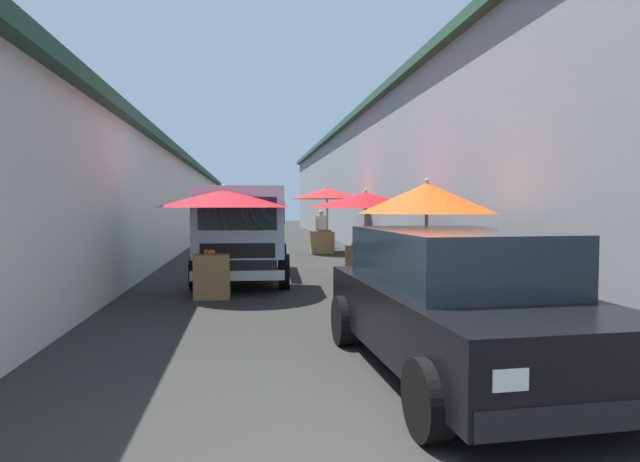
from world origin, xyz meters
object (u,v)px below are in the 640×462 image
(hatchback_car, at_px, (457,301))
(fruit_stall_mid_lane, at_px, (430,215))
(fruit_stall_far_right, at_px, (222,211))
(delivery_truck, at_px, (242,237))
(vendor_by_crates, at_px, (321,227))
(fruit_stall_near_right, at_px, (326,201))
(fruit_stall_near_left, at_px, (365,210))
(vendor_in_shade, at_px, (219,232))

(hatchback_car, bearing_deg, fruit_stall_mid_lane, -14.38)
(fruit_stall_far_right, relative_size, hatchback_car, 0.63)
(delivery_truck, distance_m, vendor_by_crates, 9.73)
(fruit_stall_mid_lane, bearing_deg, fruit_stall_far_right, 56.83)
(fruit_stall_near_right, relative_size, hatchback_car, 0.67)
(fruit_stall_near_left, bearing_deg, vendor_in_shade, 43.92)
(fruit_stall_far_right, distance_m, fruit_stall_near_right, 9.16)
(fruit_stall_near_right, bearing_deg, vendor_by_crates, -2.07)
(vendor_by_crates, bearing_deg, fruit_stall_near_right, 177.93)
(fruit_stall_mid_lane, height_order, fruit_stall_near_right, fruit_stall_near_right)
(fruit_stall_near_right, bearing_deg, fruit_stall_near_left, 178.99)
(fruit_stall_near_left, bearing_deg, fruit_stall_mid_lane, -177.89)
(fruit_stall_far_right, bearing_deg, vendor_by_crates, -17.54)
(fruit_stall_near_right, relative_size, delivery_truck, 0.53)
(fruit_stall_near_right, xyz_separation_m, vendor_in_shade, (-3.19, 3.62, -0.91))
(hatchback_car, xyz_separation_m, delivery_truck, (6.34, 2.19, 0.30))
(fruit_stall_mid_lane, bearing_deg, fruit_stall_near_left, 2.11)
(fruit_stall_mid_lane, distance_m, vendor_in_shade, 8.37)
(fruit_stall_near_left, bearing_deg, hatchback_car, 174.98)
(fruit_stall_mid_lane, xyz_separation_m, delivery_truck, (3.46, 2.93, -0.52))
(fruit_stall_mid_lane, distance_m, fruit_stall_near_left, 3.89)
(hatchback_car, relative_size, vendor_by_crates, 2.59)
(fruit_stall_far_right, height_order, vendor_in_shade, fruit_stall_far_right)
(delivery_truck, relative_size, vendor_in_shade, 3.02)
(fruit_stall_far_right, height_order, fruit_stall_near_right, fruit_stall_near_right)
(fruit_stall_far_right, distance_m, delivery_truck, 1.47)
(fruit_stall_mid_lane, xyz_separation_m, fruit_stall_near_left, (3.88, 0.14, 0.05))
(fruit_stall_near_left, distance_m, fruit_stall_near_right, 6.83)
(fruit_stall_far_right, xyz_separation_m, vendor_in_shade, (5.37, 0.35, -0.64))
(delivery_truck, height_order, vendor_by_crates, delivery_truck)
(fruit_stall_near_left, height_order, fruit_stall_near_right, fruit_stall_near_right)
(vendor_in_shade, bearing_deg, fruit_stall_near_right, -48.60)
(vendor_in_shade, bearing_deg, delivery_truck, -170.08)
(fruit_stall_mid_lane, height_order, hatchback_car, fruit_stall_mid_lane)
(vendor_by_crates, bearing_deg, vendor_in_shade, 144.66)
(delivery_truck, bearing_deg, fruit_stall_mid_lane, -139.71)
(fruit_stall_near_left, xyz_separation_m, fruit_stall_near_right, (6.82, -0.12, 0.25))
(fruit_stall_mid_lane, relative_size, delivery_truck, 0.43)
(delivery_truck, bearing_deg, fruit_stall_near_left, -81.35)
(fruit_stall_mid_lane, height_order, fruit_stall_near_left, fruit_stall_mid_lane)
(fruit_stall_mid_lane, height_order, fruit_stall_far_right, fruit_stall_mid_lane)
(fruit_stall_far_right, bearing_deg, delivery_truck, -15.30)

